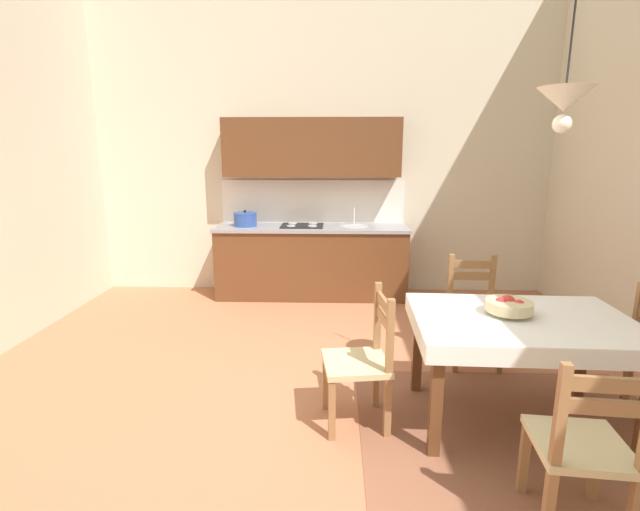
{
  "coord_description": "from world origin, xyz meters",
  "views": [
    {
      "loc": [
        0.16,
        -2.87,
        1.8
      ],
      "look_at": [
        0.05,
        0.57,
        1.02
      ],
      "focal_mm": 25.67,
      "sensor_mm": 36.0,
      "label": 1
    }
  ],
  "objects_px": {
    "dining_table": "(521,335)",
    "dining_chair_kitchen_side": "(473,313)",
    "fruit_bowl": "(509,306)",
    "kitchen_cabinetry": "(311,229)",
    "pendant_lamp": "(565,101)",
    "dining_chair_camera_side": "(583,448)",
    "dining_chair_tv_side": "(362,361)"
  },
  "relations": [
    {
      "from": "dining_table",
      "to": "dining_chair_tv_side",
      "type": "relative_size",
      "value": 1.53
    },
    {
      "from": "dining_chair_tv_side",
      "to": "dining_chair_kitchen_side",
      "type": "xyz_separation_m",
      "value": [
        1.01,
        0.96,
        0.0
      ]
    },
    {
      "from": "fruit_bowl",
      "to": "pendant_lamp",
      "type": "bearing_deg",
      "value": -8.17
    },
    {
      "from": "dining_table",
      "to": "pendant_lamp",
      "type": "bearing_deg",
      "value": 9.75
    },
    {
      "from": "fruit_bowl",
      "to": "pendant_lamp",
      "type": "xyz_separation_m",
      "value": [
        0.2,
        -0.03,
        1.28
      ]
    },
    {
      "from": "dining_chair_tv_side",
      "to": "dining_chair_kitchen_side",
      "type": "relative_size",
      "value": 1.0
    },
    {
      "from": "dining_table",
      "to": "dining_chair_kitchen_side",
      "type": "height_order",
      "value": "dining_chair_kitchen_side"
    },
    {
      "from": "dining_chair_camera_side",
      "to": "pendant_lamp",
      "type": "distance_m",
      "value": 1.9
    },
    {
      "from": "fruit_bowl",
      "to": "dining_chair_tv_side",
      "type": "bearing_deg",
      "value": -175.25
    },
    {
      "from": "dining_chair_tv_side",
      "to": "pendant_lamp",
      "type": "xyz_separation_m",
      "value": [
        1.16,
        0.05,
        1.65
      ]
    },
    {
      "from": "kitchen_cabinetry",
      "to": "dining_chair_camera_side",
      "type": "relative_size",
      "value": 2.56
    },
    {
      "from": "dining_chair_kitchen_side",
      "to": "pendant_lamp",
      "type": "distance_m",
      "value": 1.89
    },
    {
      "from": "kitchen_cabinetry",
      "to": "pendant_lamp",
      "type": "height_order",
      "value": "pendant_lamp"
    },
    {
      "from": "dining_chair_tv_side",
      "to": "dining_chair_kitchen_side",
      "type": "height_order",
      "value": "same"
    },
    {
      "from": "dining_table",
      "to": "dining_chair_kitchen_side",
      "type": "xyz_separation_m",
      "value": [
        -0.03,
        0.93,
        -0.19
      ]
    },
    {
      "from": "dining_chair_camera_side",
      "to": "fruit_bowl",
      "type": "bearing_deg",
      "value": 91.65
    },
    {
      "from": "dining_table",
      "to": "dining_chair_kitchen_side",
      "type": "bearing_deg",
      "value": 91.56
    },
    {
      "from": "dining_chair_kitchen_side",
      "to": "dining_chair_camera_side",
      "type": "bearing_deg",
      "value": -90.76
    },
    {
      "from": "dining_table",
      "to": "fruit_bowl",
      "type": "distance_m",
      "value": 0.21
    },
    {
      "from": "dining_table",
      "to": "fruit_bowl",
      "type": "relative_size",
      "value": 4.75
    },
    {
      "from": "kitchen_cabinetry",
      "to": "dining_chair_camera_side",
      "type": "bearing_deg",
      "value": -68.47
    },
    {
      "from": "kitchen_cabinetry",
      "to": "pendant_lamp",
      "type": "distance_m",
      "value": 3.46
    },
    {
      "from": "kitchen_cabinetry",
      "to": "dining_chair_tv_side",
      "type": "bearing_deg",
      "value": -80.44
    },
    {
      "from": "dining_table",
      "to": "fruit_bowl",
      "type": "height_order",
      "value": "fruit_bowl"
    },
    {
      "from": "dining_chair_camera_side",
      "to": "dining_chair_kitchen_side",
      "type": "relative_size",
      "value": 1.0
    },
    {
      "from": "dining_chair_tv_side",
      "to": "fruit_bowl",
      "type": "xyz_separation_m",
      "value": [
        0.96,
        0.08,
        0.37
      ]
    },
    {
      "from": "kitchen_cabinetry",
      "to": "dining_table",
      "type": "relative_size",
      "value": 1.67
    },
    {
      "from": "pendant_lamp",
      "to": "dining_chair_tv_side",
      "type": "bearing_deg",
      "value": -177.45
    },
    {
      "from": "dining_chair_tv_side",
      "to": "pendant_lamp",
      "type": "distance_m",
      "value": 2.02
    },
    {
      "from": "dining_chair_kitchen_side",
      "to": "fruit_bowl",
      "type": "bearing_deg",
      "value": -93.39
    },
    {
      "from": "pendant_lamp",
      "to": "dining_chair_kitchen_side",
      "type": "bearing_deg",
      "value": 99.11
    },
    {
      "from": "kitchen_cabinetry",
      "to": "pendant_lamp",
      "type": "relative_size",
      "value": 2.96
    }
  ]
}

